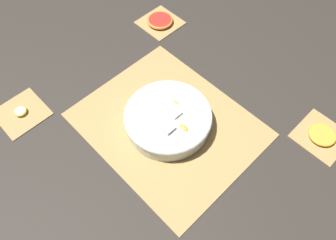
% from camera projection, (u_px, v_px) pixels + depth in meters
% --- Properties ---
extents(ground_plane, '(6.00, 6.00, 0.00)m').
position_uv_depth(ground_plane, '(168.00, 125.00, 0.99)').
color(ground_plane, '#2D2823').
extents(bamboo_mat_center, '(0.51, 0.42, 0.01)m').
position_uv_depth(bamboo_mat_center, '(168.00, 124.00, 0.99)').
color(bamboo_mat_center, '#A8844C').
rests_on(bamboo_mat_center, ground_plane).
extents(coaster_mat_near_left, '(0.14, 0.14, 0.01)m').
position_uv_depth(coaster_mat_near_left, '(21.00, 113.00, 1.01)').
color(coaster_mat_near_left, '#A8844C').
rests_on(coaster_mat_near_left, ground_plane).
extents(coaster_mat_far_left, '(0.14, 0.14, 0.01)m').
position_uv_depth(coaster_mat_far_left, '(160.00, 22.00, 1.23)').
color(coaster_mat_far_left, '#A8844C').
rests_on(coaster_mat_far_left, ground_plane).
extents(coaster_mat_far_right, '(0.14, 0.14, 0.01)m').
position_uv_depth(coaster_mat_far_right, '(321.00, 136.00, 0.97)').
color(coaster_mat_far_right, '#A8844C').
rests_on(coaster_mat_far_right, ground_plane).
extents(fruit_salad_bowl, '(0.26, 0.26, 0.06)m').
position_uv_depth(fruit_salad_bowl, '(168.00, 118.00, 0.96)').
color(fruit_salad_bowl, silver).
rests_on(fruit_salad_bowl, bamboo_mat_center).
extents(orange_slice_whole, '(0.08, 0.08, 0.01)m').
position_uv_depth(orange_slice_whole, '(322.00, 135.00, 0.96)').
color(orange_slice_whole, '#F9A338').
rests_on(orange_slice_whole, coaster_mat_far_right).
extents(banana_coin_single, '(0.04, 0.04, 0.01)m').
position_uv_depth(banana_coin_single, '(21.00, 111.00, 1.00)').
color(banana_coin_single, '#F4EABC').
rests_on(banana_coin_single, coaster_mat_near_left).
extents(grapefruit_slice, '(0.10, 0.10, 0.01)m').
position_uv_depth(grapefruit_slice, '(160.00, 20.00, 1.23)').
color(grapefruit_slice, red).
rests_on(grapefruit_slice, coaster_mat_far_left).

